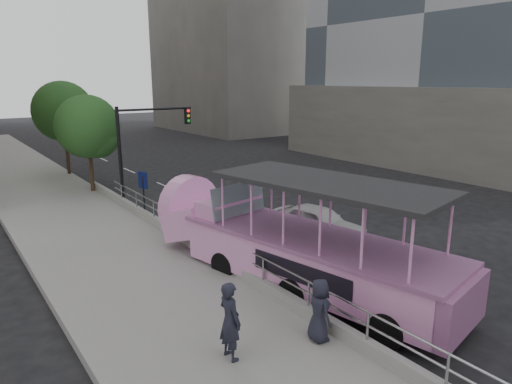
{
  "coord_description": "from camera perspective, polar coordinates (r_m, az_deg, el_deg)",
  "views": [
    {
      "loc": [
        -10.7,
        -10.12,
        6.48
      ],
      "look_at": [
        -0.98,
        3.34,
        2.39
      ],
      "focal_mm": 32.0,
      "sensor_mm": 36.0,
      "label": 1
    }
  ],
  "objects": [
    {
      "name": "car",
      "position": [
        19.19,
        7.81,
        -3.79
      ],
      "size": [
        2.45,
        4.41,
        1.42
      ],
      "primitive_type": "imported",
      "rotation": [
        0.0,
        0.0,
        0.19
      ],
      "color": "silver",
      "rests_on": "ground"
    },
    {
      "name": "street_tree_far",
      "position": [
        33.0,
        -22.73,
        9.01
      ],
      "size": [
        3.97,
        3.97,
        6.45
      ],
      "color": "#382919",
      "rests_on": "ground"
    },
    {
      "name": "pedestrian_far",
      "position": [
        11.44,
        7.93,
        -14.41
      ],
      "size": [
        0.65,
        0.86,
        1.58
      ],
      "primitive_type": "imported",
      "rotation": [
        0.0,
        0.0,
        1.37
      ],
      "color": "#222432",
      "rests_on": "sidewalk"
    },
    {
      "name": "street_tree_near",
      "position": [
        27.21,
        -20.05,
        7.4
      ],
      "size": [
        3.52,
        3.52,
        5.72
      ],
      "color": "#382919",
      "rests_on": "ground"
    },
    {
      "name": "parking_sign",
      "position": [
        21.53,
        -13.89,
        0.2
      ],
      "size": [
        0.24,
        0.51,
        2.43
      ],
      "color": "black",
      "rests_on": "ground"
    },
    {
      "name": "midrise_stone_a",
      "position": [
        64.45,
        -0.72,
        22.33
      ],
      "size": [
        20.0,
        20.0,
        32.0
      ],
      "primitive_type": "cube",
      "color": "gray",
      "rests_on": "ground"
    },
    {
      "name": "sidewalk",
      "position": [
        21.66,
        -21.06,
        -4.11
      ],
      "size": [
        5.5,
        80.0,
        0.3
      ],
      "primitive_type": "cube",
      "color": "#959690",
      "rests_on": "ground"
    },
    {
      "name": "guardrail",
      "position": [
        15.26,
        -3.59,
        -6.66
      ],
      "size": [
        0.07,
        22.0,
        0.71
      ],
      "color": "#9C9DA1",
      "rests_on": "kerb_wall"
    },
    {
      "name": "duck_boat",
      "position": [
        14.79,
        3.83,
        -6.48
      ],
      "size": [
        4.69,
        11.27,
        3.65
      ],
      "color": "black",
      "rests_on": "ground"
    },
    {
      "name": "traffic_signal",
      "position": [
        24.52,
        -14.12,
        6.44
      ],
      "size": [
        4.2,
        0.32,
        5.2
      ],
      "color": "black",
      "rests_on": "ground"
    },
    {
      "name": "ground",
      "position": [
        16.09,
        10.01,
        -10.14
      ],
      "size": [
        160.0,
        160.0,
        0.0
      ],
      "primitive_type": "plane",
      "color": "black"
    },
    {
      "name": "tower_podium",
      "position": [
        45.53,
        28.07,
        7.85
      ],
      "size": [
        26.0,
        26.0,
        6.0
      ],
      "primitive_type": "cube",
      "color": "gray",
      "rests_on": "ground"
    },
    {
      "name": "pedestrian_near",
      "position": [
        10.64,
        -3.28,
        -15.76
      ],
      "size": [
        0.47,
        0.69,
        1.86
      ],
      "primitive_type": "imported",
      "rotation": [
        0.0,
        0.0,
        1.61
      ],
      "color": "#222432",
      "rests_on": "sidewalk"
    },
    {
      "name": "kerb_wall",
      "position": [
        15.5,
        -3.55,
        -8.96
      ],
      "size": [
        0.24,
        30.0,
        0.36
      ],
      "primitive_type": "cube",
      "color": "#ADADA7",
      "rests_on": "sidewalk"
    }
  ]
}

